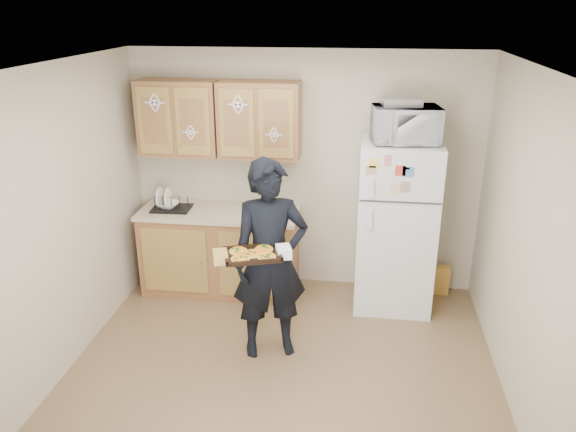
{
  "coord_description": "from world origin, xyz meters",
  "views": [
    {
      "loc": [
        0.57,
        -3.8,
        2.92
      ],
      "look_at": [
        0.01,
        0.45,
        1.28
      ],
      "focal_mm": 35.0,
      "sensor_mm": 36.0,
      "label": 1
    }
  ],
  "objects": [
    {
      "name": "floor",
      "position": [
        0.0,
        0.0,
        0.0
      ],
      "size": [
        3.6,
        3.6,
        0.0
      ],
      "primitive_type": "plane",
      "color": "brown",
      "rests_on": "ground"
    },
    {
      "name": "wall_front",
      "position": [
        0.0,
        -1.8,
        1.25
      ],
      "size": [
        3.6,
        0.04,
        2.5
      ],
      "primitive_type": "cube",
      "color": "#B8AC95",
      "rests_on": "floor"
    },
    {
      "name": "wall_right",
      "position": [
        1.8,
        0.0,
        1.25
      ],
      "size": [
        0.04,
        3.6,
        2.5
      ],
      "primitive_type": "cube",
      "color": "#B8AC95",
      "rests_on": "floor"
    },
    {
      "name": "soap_bottle",
      "position": [
        -0.29,
        1.41,
        1.0
      ],
      "size": [
        0.11,
        0.11,
        0.2
      ],
      "primitive_type": "imported",
      "rotation": [
        0.0,
        0.0,
        0.18
      ],
      "color": "silver",
      "rests_on": "countertop"
    },
    {
      "name": "upper_cab_right",
      "position": [
        -0.43,
        1.61,
        1.83
      ],
      "size": [
        0.8,
        0.33,
        0.75
      ],
      "primitive_type": "cube",
      "color": "brown",
      "rests_on": "wall_back"
    },
    {
      "name": "ceiling",
      "position": [
        0.0,
        0.0,
        2.5
      ],
      "size": [
        3.6,
        3.6,
        0.0
      ],
      "primitive_type": "plane",
      "color": "white",
      "rests_on": "wall_back"
    },
    {
      "name": "pizza_back_right",
      "position": [
        -0.16,
        0.23,
        1.07
      ],
      "size": [
        0.15,
        0.15,
        0.02
      ],
      "primitive_type": "cylinder",
      "color": "orange",
      "rests_on": "baking_tray"
    },
    {
      "name": "pizza_front_right",
      "position": [
        -0.11,
        0.09,
        1.07
      ],
      "size": [
        0.15,
        0.15,
        0.02
      ],
      "primitive_type": "cylinder",
      "color": "orange",
      "rests_on": "baking_tray"
    },
    {
      "name": "person",
      "position": [
        -0.14,
        0.42,
        0.88
      ],
      "size": [
        0.74,
        0.6,
        1.76
      ],
      "primitive_type": "imported",
      "rotation": [
        0.0,
        0.0,
        0.32
      ],
      "color": "black",
      "rests_on": "floor"
    },
    {
      "name": "baking_tray",
      "position": [
        -0.23,
        0.13,
        1.05
      ],
      "size": [
        0.52,
        0.45,
        0.04
      ],
      "primitive_type": "cube",
      "rotation": [
        0.0,
        0.0,
        0.32
      ],
      "color": "black",
      "rests_on": "person"
    },
    {
      "name": "pizza_back_left",
      "position": [
        -0.35,
        0.17,
        1.07
      ],
      "size": [
        0.15,
        0.15,
        0.02
      ],
      "primitive_type": "cylinder",
      "color": "orange",
      "rests_on": "baking_tray"
    },
    {
      "name": "countertop",
      "position": [
        -0.85,
        1.48,
        0.88
      ],
      "size": [
        1.64,
        0.64,
        0.04
      ],
      "primitive_type": "cube",
      "color": "beige",
      "rests_on": "base_cabinet"
    },
    {
      "name": "pizza_center",
      "position": [
        -0.23,
        0.13,
        1.07
      ],
      "size": [
        0.15,
        0.15,
        0.02
      ],
      "primitive_type": "cylinder",
      "color": "orange",
      "rests_on": "baking_tray"
    },
    {
      "name": "refrigerator",
      "position": [
        0.95,
        1.43,
        0.85
      ],
      "size": [
        0.75,
        0.7,
        1.7
      ],
      "primitive_type": "cube",
      "color": "silver",
      "rests_on": "floor"
    },
    {
      "name": "upper_cab_left",
      "position": [
        -1.25,
        1.61,
        1.83
      ],
      "size": [
        0.8,
        0.33,
        0.75
      ],
      "primitive_type": "cube",
      "color": "brown",
      "rests_on": "wall_back"
    },
    {
      "name": "wall_left",
      "position": [
        -1.8,
        0.0,
        1.25
      ],
      "size": [
        0.04,
        3.6,
        2.5
      ],
      "primitive_type": "cube",
      "color": "#B8AC95",
      "rests_on": "floor"
    },
    {
      "name": "cereal_box",
      "position": [
        1.47,
        1.67,
        0.16
      ],
      "size": [
        0.2,
        0.07,
        0.32
      ],
      "primitive_type": "cube",
      "color": "#F0C854",
      "rests_on": "floor"
    },
    {
      "name": "base_cabinet",
      "position": [
        -0.85,
        1.48,
        0.43
      ],
      "size": [
        1.6,
        0.6,
        0.86
      ],
      "primitive_type": "cube",
      "color": "brown",
      "rests_on": "floor"
    },
    {
      "name": "dish_rack",
      "position": [
        -1.35,
        1.46,
        0.98
      ],
      "size": [
        0.4,
        0.31,
        0.16
      ],
      "primitive_type": "cube",
      "rotation": [
        0.0,
        0.0,
        0.04
      ],
      "color": "black",
      "rests_on": "countertop"
    },
    {
      "name": "microwave",
      "position": [
        0.97,
        1.38,
        1.87
      ],
      "size": [
        0.65,
        0.49,
        0.33
      ],
      "primitive_type": "imported",
      "rotation": [
        0.0,
        0.0,
        0.14
      ],
      "color": "silver",
      "rests_on": "refrigerator"
    },
    {
      "name": "pizza_front_left",
      "position": [
        -0.31,
        0.03,
        1.07
      ],
      "size": [
        0.15,
        0.15,
        0.02
      ],
      "primitive_type": "cylinder",
      "color": "orange",
      "rests_on": "baking_tray"
    },
    {
      "name": "wall_back",
      "position": [
        0.0,
        1.8,
        1.25
      ],
      "size": [
        3.6,
        0.04,
        2.5
      ],
      "primitive_type": "cube",
      "color": "#B8AC95",
      "rests_on": "floor"
    },
    {
      "name": "bowl",
      "position": [
        -1.38,
        1.46,
        0.95
      ],
      "size": [
        0.26,
        0.26,
        0.06
      ],
      "primitive_type": "imported",
      "rotation": [
        0.0,
        0.0,
        -0.16
      ],
      "color": "white",
      "rests_on": "dish_rack"
    },
    {
      "name": "foil_pan",
      "position": [
        0.92,
        1.41,
        2.07
      ],
      "size": [
        0.37,
        0.28,
        0.07
      ],
      "primitive_type": "cube",
      "rotation": [
        0.0,
        0.0,
        0.12
      ],
      "color": "silver",
      "rests_on": "microwave"
    }
  ]
}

